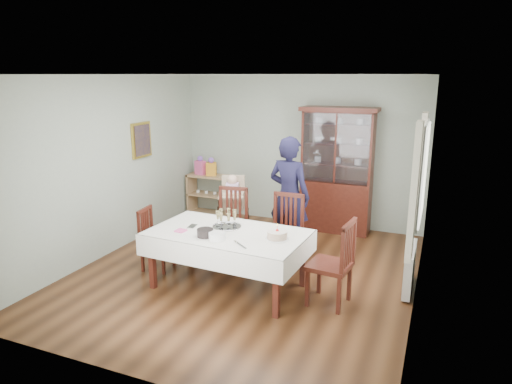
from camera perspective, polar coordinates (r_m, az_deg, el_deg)
The scene contains 25 objects.
floor at distance 6.52m, azimuth -1.32°, elevation -9.99°, with size 5.00×5.00×0.00m, color #593319.
room_shell at distance 6.50m, azimuth 0.47°, elevation 5.66°, with size 5.00×5.00×5.00m.
dining_table at distance 5.96m, azimuth -3.52°, elevation -8.40°, with size 2.06×1.26×0.76m.
china_cabinet at distance 8.02m, azimuth 10.08°, elevation 2.90°, with size 1.30×0.48×2.18m.
sideboard at distance 9.05m, azimuth -5.72°, elevation -0.33°, with size 0.90×0.38×0.80m.
picture_frame at distance 7.82m, azimuth -14.13°, elevation 6.32°, with size 0.04×0.48×0.58m, color gold.
window at distance 5.85m, azimuth 20.21°, elevation 2.24°, with size 0.04×1.02×1.22m, color white.
curtain_left at distance 5.27m, azimuth 19.15°, elevation -0.06°, with size 0.07×0.30×1.55m, color silver.
curtain_right at distance 6.48m, azimuth 19.86°, elevation 2.48°, with size 0.07×0.30×1.55m, color silver.
radiator at distance 6.22m, azimuth 18.65°, elevation -9.03°, with size 0.10×0.80×0.55m, color white.
chair_far_left at distance 6.93m, azimuth -3.22°, elevation -5.69°, with size 0.54×0.54×1.05m.
chair_far_right at distance 6.56m, azimuth 3.47°, elevation -6.88°, with size 0.49×0.49×1.06m.
chair_end_left at distance 6.70m, azimuth -12.27°, elevation -7.20°, with size 0.43×0.43×0.88m.
chair_end_right at distance 5.64m, azimuth 9.32°, elevation -10.72°, with size 0.53×0.53×1.06m.
woman at distance 6.91m, azimuth 4.16°, elevation -0.53°, with size 0.67×0.44×1.83m, color black.
high_chair at distance 7.52m, azimuth -2.92°, elevation -3.01°, with size 0.64×0.64×1.14m.
champagne_tray at distance 5.97m, azimuth -3.68°, elevation -3.82°, with size 0.38×0.38×0.23m.
birthday_cake at distance 5.55m, azimuth 2.67°, elevation -5.42°, with size 0.29×0.29×0.20m.
plate_stack_dark at distance 5.67m, azimuth -6.37°, elevation -5.09°, with size 0.20×0.20×0.10m, color black.
plate_stack_white at distance 5.56m, azimuth -4.88°, elevation -5.52°, with size 0.21×0.21×0.09m, color white.
napkin_stack at distance 5.91m, azimuth -9.39°, elevation -4.79°, with size 0.12×0.12×0.02m, color #E45494.
cutlery at distance 6.09m, azimuth -8.27°, elevation -4.19°, with size 0.12×0.17×0.01m, color silver, non-canonical shape.
cake_knife at distance 5.38m, azimuth -2.01°, elevation -6.60°, with size 0.30×0.03×0.01m, color silver.
gift_bag_pink at distance 9.00m, azimuth -6.98°, elevation 3.23°, with size 0.22×0.18×0.37m.
gift_bag_orange at distance 8.89m, azimuth -5.62°, elevation 3.09°, with size 0.23×0.19×0.35m.
Camera 1 is at (2.39, -5.44, 2.70)m, focal length 32.00 mm.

